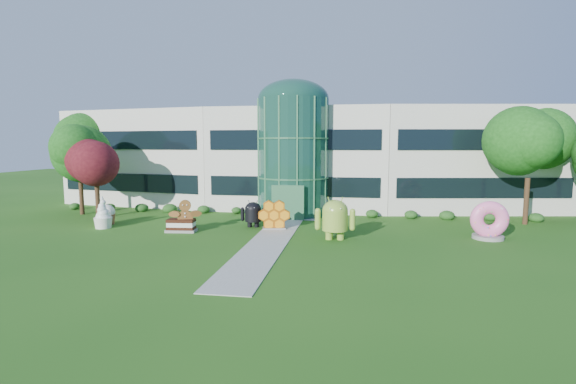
% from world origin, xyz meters
% --- Properties ---
extents(ground, '(140.00, 140.00, 0.00)m').
position_xyz_m(ground, '(0.00, 0.00, 0.00)').
color(ground, '#215114').
rests_on(ground, ground).
extents(building, '(46.00, 15.00, 9.30)m').
position_xyz_m(building, '(0.00, 18.00, 4.65)').
color(building, beige).
rests_on(building, ground).
extents(atrium, '(6.00, 6.00, 9.80)m').
position_xyz_m(atrium, '(0.00, 12.00, 4.90)').
color(atrium, '#194738').
rests_on(atrium, ground).
extents(walkway, '(2.40, 20.00, 0.04)m').
position_xyz_m(walkway, '(0.00, 2.00, 0.02)').
color(walkway, '#9E9E93').
rests_on(walkway, ground).
extents(tree_red, '(4.00, 4.00, 6.00)m').
position_xyz_m(tree_red, '(-15.50, 7.50, 3.00)').
color(tree_red, '#3F0C14').
rests_on(tree_red, ground).
extents(trees_backdrop, '(52.00, 8.00, 8.40)m').
position_xyz_m(trees_backdrop, '(0.00, 13.00, 4.20)').
color(trees_backdrop, '#154912').
rests_on(trees_backdrop, ground).
extents(android_green, '(2.75, 1.93, 2.99)m').
position_xyz_m(android_green, '(4.00, 2.66, 1.50)').
color(android_green, '#8BB038').
rests_on(android_green, ground).
extents(android_black, '(1.92, 1.30, 2.17)m').
position_xyz_m(android_black, '(-2.07, 5.77, 1.08)').
color(android_black, black).
rests_on(android_black, ground).
extents(donut, '(2.40, 1.18, 2.47)m').
position_xyz_m(donut, '(13.67, 4.38, 1.24)').
color(donut, '#F45C9B').
rests_on(donut, ground).
extents(gingerbread, '(2.61, 1.62, 2.25)m').
position_xyz_m(gingerbread, '(-6.28, 3.43, 1.13)').
color(gingerbread, brown).
rests_on(gingerbread, ground).
extents(ice_cream_sandwich, '(2.11, 1.19, 0.91)m').
position_xyz_m(ice_cream_sandwich, '(-6.57, 3.38, 0.45)').
color(ice_cream_sandwich, black).
rests_on(ice_cream_sandwich, ground).
extents(honeycomb, '(2.53, 1.32, 1.89)m').
position_xyz_m(honeycomb, '(-0.40, 5.22, 0.94)').
color(honeycomb, orange).
rests_on(honeycomb, ground).
extents(froyo, '(1.47, 1.47, 2.33)m').
position_xyz_m(froyo, '(-12.67, 3.77, 1.16)').
color(froyo, white).
rests_on(froyo, ground).
extents(cupcake, '(1.45, 1.45, 1.53)m').
position_xyz_m(cupcake, '(-13.20, 5.07, 0.77)').
color(cupcake, white).
rests_on(cupcake, ground).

